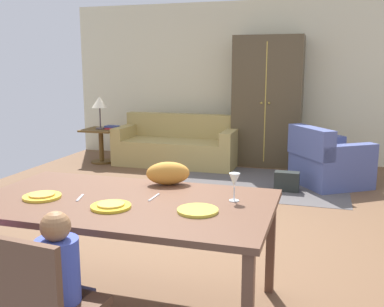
{
  "coord_description": "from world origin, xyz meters",
  "views": [
    {
      "loc": [
        1.06,
        -4.15,
        1.62
      ],
      "look_at": [
        -0.07,
        -0.39,
        0.85
      ],
      "focal_mm": 41.8,
      "sensor_mm": 36.0,
      "label": 1
    }
  ],
  "objects": [
    {
      "name": "back_wall",
      "position": [
        0.0,
        3.61,
        1.35
      ],
      "size": [
        6.9,
        0.1,
        2.7
      ],
      "primitive_type": "cube",
      "color": "beige",
      "rests_on": "ground_plane"
    },
    {
      "name": "cat",
      "position": [
        -0.03,
        -1.14,
        0.84
      ],
      "size": [
        0.36,
        0.27,
        0.17
      ],
      "primitive_type": "ellipsoid",
      "rotation": [
        0.0,
        0.0,
        0.38
      ],
      "color": "orange",
      "rests_on": "dining_table"
    },
    {
      "name": "pizza_near_child",
      "position": [
        -0.18,
        -1.77,
        0.78
      ],
      "size": [
        0.17,
        0.17,
        0.01
      ],
      "primitive_type": "cylinder",
      "color": "gold",
      "rests_on": "plate_near_child"
    },
    {
      "name": "dining_table",
      "position": [
        -0.18,
        -1.59,
        0.7
      ],
      "size": [
        1.95,
        1.1,
        0.76
      ],
      "color": "brown",
      "rests_on": "ground_plane"
    },
    {
      "name": "plate_near_child",
      "position": [
        -0.18,
        -1.77,
        0.77
      ],
      "size": [
        0.25,
        0.25,
        0.02
      ],
      "primitive_type": "cylinder",
      "color": "yellow",
      "rests_on": "dining_table"
    },
    {
      "name": "person_child",
      "position": [
        -0.18,
        -2.32,
        0.43
      ],
      "size": [
        0.22,
        0.3,
        0.92
      ],
      "color": "#393A56",
      "rests_on": "ground_plane"
    },
    {
      "name": "handbag",
      "position": [
        0.62,
        1.66,
        0.13
      ],
      "size": [
        0.32,
        0.16,
        0.26
      ],
      "primitive_type": "cube",
      "color": "black",
      "rests_on": "ground_plane"
    },
    {
      "name": "ground_plane",
      "position": [
        0.0,
        0.48,
        -0.01
      ],
      "size": [
        6.9,
        6.16,
        0.02
      ],
      "primitive_type": "cube",
      "color": "brown"
    },
    {
      "name": "table_lamp",
      "position": [
        -2.57,
        2.56,
        1.01
      ],
      "size": [
        0.26,
        0.26,
        0.54
      ],
      "color": "#504244",
      "rests_on": "side_table"
    },
    {
      "name": "plate_near_woman",
      "position": [
        0.35,
        -1.69,
        0.77
      ],
      "size": [
        0.25,
        0.25,
        0.02
      ],
      "primitive_type": "cylinder",
      "color": "yellow",
      "rests_on": "dining_table"
    },
    {
      "name": "knife",
      "position": [
        -0.01,
        -1.49,
        0.76
      ],
      "size": [
        0.02,
        0.17,
        0.01
      ],
      "primitive_type": "cube",
      "rotation": [
        0.0,
        0.0,
        -0.03
      ],
      "color": "silver",
      "rests_on": "dining_table"
    },
    {
      "name": "plate_near_man",
      "position": [
        -0.72,
        -1.71,
        0.77
      ],
      "size": [
        0.25,
        0.25,
        0.02
      ],
      "primitive_type": "cylinder",
      "color": "yellow",
      "rests_on": "dining_table"
    },
    {
      "name": "armoire",
      "position": [
        0.14,
        3.22,
        1.05
      ],
      "size": [
        1.1,
        0.59,
        2.1
      ],
      "color": "#4F4029",
      "rests_on": "ground_plane"
    },
    {
      "name": "book_upper",
      "position": [
        -2.38,
        2.61,
        0.62
      ],
      "size": [
        0.22,
        0.16,
        0.03
      ],
      "primitive_type": "cube",
      "color": "navy",
      "rests_on": "book_lower"
    },
    {
      "name": "dining_chair_child",
      "position": [
        -0.19,
        -2.49,
        0.49
      ],
      "size": [
        0.46,
        0.46,
        0.87
      ],
      "color": "brown",
      "rests_on": "ground_plane"
    },
    {
      "name": "area_rug",
      "position": [
        0.12,
        1.96,
        0.0
      ],
      "size": [
        2.6,
        1.8,
        0.01
      ],
      "primitive_type": "cube",
      "color": "#524D4D",
      "rests_on": "ground_plane"
    },
    {
      "name": "couch",
      "position": [
        -1.29,
        2.81,
        0.3
      ],
      "size": [
        2.0,
        0.86,
        0.82
      ],
      "color": "tan",
      "rests_on": "ground_plane"
    },
    {
      "name": "armchair",
      "position": [
        1.12,
        2.12,
        0.32
      ],
      "size": [
        1.19,
        1.19,
        0.82
      ],
      "color": "#4D5890",
      "rests_on": "ground_plane"
    },
    {
      "name": "side_table",
      "position": [
        -2.57,
        2.56,
        0.38
      ],
      "size": [
        0.56,
        0.56,
        0.58
      ],
      "color": "brown",
      "rests_on": "ground_plane"
    },
    {
      "name": "wine_glass",
      "position": [
        0.52,
        -1.41,
        0.89
      ],
      "size": [
        0.07,
        0.07,
        0.19
      ],
      "color": "silver",
      "rests_on": "dining_table"
    },
    {
      "name": "book_lower",
      "position": [
        -2.35,
        2.57,
        0.59
      ],
      "size": [
        0.22,
        0.16,
        0.03
      ],
      "primitive_type": "cube",
      "color": "#A3242B",
      "rests_on": "side_table"
    },
    {
      "name": "pizza_near_man",
      "position": [
        -0.72,
        -1.71,
        0.78
      ],
      "size": [
        0.17,
        0.17,
        0.01
      ],
      "primitive_type": "cylinder",
      "color": "gold",
      "rests_on": "plate_near_man"
    },
    {
      "name": "fork",
      "position": [
        -0.48,
        -1.64,
        0.76
      ],
      "size": [
        0.05,
        0.15,
        0.01
      ],
      "primitive_type": "cube",
      "rotation": [
        0.0,
        0.0,
        0.27
      ],
      "color": "silver",
      "rests_on": "dining_table"
    }
  ]
}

